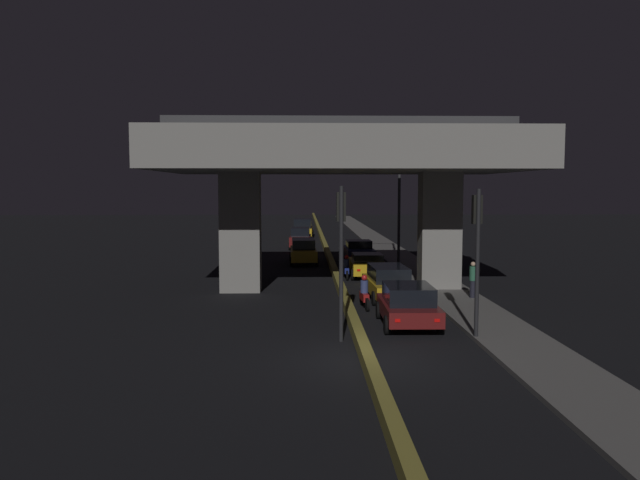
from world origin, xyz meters
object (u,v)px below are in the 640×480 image
(traffic_light_left_of_median, at_px, (341,236))
(car_dark_red_lead, at_px, (408,304))
(motorcycle_red_filtering_near, at_px, (364,294))
(car_taxi_yellow_third_oncoming, at_px, (303,228))
(street_lamp, at_px, (394,185))
(car_dark_red_second_oncoming, at_px, (300,238))
(car_taxi_yellow_second, at_px, (388,282))
(car_taxi_yellow_lead_oncoming, at_px, (303,251))
(car_dark_blue_fourth, at_px, (359,251))
(motorcycle_blue_filtering_mid, at_px, (346,269))
(car_taxi_yellow_third, at_px, (367,265))
(pedestrian_on_sidewalk, at_px, (473,279))
(traffic_light_right_of_median, at_px, (477,237))

(traffic_light_left_of_median, xyz_separation_m, car_dark_red_lead, (2.58, 2.10, -2.67))
(motorcycle_red_filtering_near, bearing_deg, car_taxi_yellow_third_oncoming, -0.36)
(street_lamp, xyz_separation_m, car_dark_red_second_oncoming, (-5.98, 12.30, -4.33))
(car_taxi_yellow_third_oncoming, bearing_deg, car_taxi_yellow_second, 8.50)
(car_taxi_yellow_lead_oncoming, bearing_deg, car_dark_red_second_oncoming, 179.51)
(car_dark_red_lead, distance_m, car_dark_blue_fourth, 19.38)
(traffic_light_left_of_median, xyz_separation_m, car_dark_blue_fourth, (2.50, 21.48, -2.71))
(street_lamp, bearing_deg, car_dark_red_lead, -96.47)
(street_lamp, distance_m, motorcycle_red_filtering_near, 14.66)
(car_taxi_yellow_third_oncoming, bearing_deg, motorcycle_blue_filtering_mid, 7.02)
(car_taxi_yellow_third, xyz_separation_m, car_taxi_yellow_lead_oncoming, (-3.60, 6.47, 0.14))
(pedestrian_on_sidewalk, bearing_deg, car_dark_red_second_oncoming, 107.87)
(car_taxi_yellow_third, bearing_deg, traffic_light_right_of_median, -171.91)
(street_lamp, xyz_separation_m, car_taxi_yellow_second, (-1.90, -11.39, -4.43))
(car_taxi_yellow_lead_oncoming, xyz_separation_m, car_dark_red_second_oncoming, (-0.24, 10.21, 0.04))
(car_taxi_yellow_second, bearing_deg, car_dark_red_second_oncoming, 7.31)
(car_dark_red_lead, xyz_separation_m, motorcycle_blue_filtering_mid, (-1.43, 11.88, -0.23))
(car_taxi_yellow_third_oncoming, height_order, motorcycle_red_filtering_near, car_taxi_yellow_third_oncoming)
(traffic_light_left_of_median, relative_size, car_taxi_yellow_second, 1.09)
(traffic_light_right_of_median, height_order, pedestrian_on_sidewalk, traffic_light_right_of_median)
(traffic_light_right_of_median, distance_m, car_dark_red_second_oncoming, 32.00)
(car_taxi_yellow_lead_oncoming, relative_size, motorcycle_red_filtering_near, 2.45)
(car_dark_red_lead, bearing_deg, street_lamp, -5.71)
(traffic_light_right_of_median, xyz_separation_m, car_taxi_yellow_third, (-2.11, 14.66, -2.70))
(traffic_light_right_of_median, relative_size, car_dark_red_second_oncoming, 1.16)
(street_lamp, xyz_separation_m, car_dark_blue_fourth, (-2.00, 2.44, -4.47))
(motorcycle_red_filtering_near, bearing_deg, car_dark_red_lead, -163.94)
(motorcycle_red_filtering_near, bearing_deg, pedestrian_on_sidewalk, -76.28)
(car_taxi_yellow_lead_oncoming, bearing_deg, traffic_light_right_of_median, 13.30)
(car_taxi_yellow_third, distance_m, motorcycle_blue_filtering_mid, 1.40)
(traffic_light_right_of_median, distance_m, car_taxi_yellow_third_oncoming, 43.07)
(car_dark_red_lead, distance_m, car_taxi_yellow_third, 12.56)
(traffic_light_right_of_median, xyz_separation_m, car_dark_blue_fourth, (-1.97, 21.48, -2.65))
(traffic_light_left_of_median, bearing_deg, traffic_light_right_of_median, 0.01)
(car_dark_red_lead, bearing_deg, car_taxi_yellow_lead_oncoming, 12.11)
(traffic_light_left_of_median, height_order, car_taxi_yellow_third_oncoming, traffic_light_left_of_median)
(car_taxi_yellow_third, bearing_deg, car_taxi_yellow_lead_oncoming, 29.02)
(street_lamp, relative_size, car_taxi_yellow_third, 2.24)
(car_taxi_yellow_second, relative_size, car_taxi_yellow_third_oncoming, 0.96)
(car_dark_red_lead, xyz_separation_m, pedestrian_on_sidewalk, (3.74, 5.04, 0.15))
(car_taxi_yellow_lead_oncoming, height_order, motorcycle_blue_filtering_mid, car_taxi_yellow_lead_oncoming)
(pedestrian_on_sidewalk, bearing_deg, car_taxi_yellow_lead_oncoming, 118.40)
(car_taxi_yellow_third_oncoming, bearing_deg, car_dark_red_lead, 7.61)
(traffic_light_right_of_median, xyz_separation_m, car_taxi_yellow_lead_oncoming, (-5.71, 21.13, -2.55))
(traffic_light_right_of_median, bearing_deg, car_dark_red_lead, 131.96)
(car_dark_blue_fourth, relative_size, car_taxi_yellow_lead_oncoming, 0.92)
(motorcycle_blue_filtering_mid, bearing_deg, car_taxi_yellow_second, -166.34)
(motorcycle_blue_filtering_mid, bearing_deg, car_dark_blue_fourth, -9.43)
(car_taxi_yellow_second, xyz_separation_m, car_taxi_yellow_third, (-0.24, 7.01, -0.08))
(street_lamp, bearing_deg, car_taxi_yellow_lead_oncoming, 160.01)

